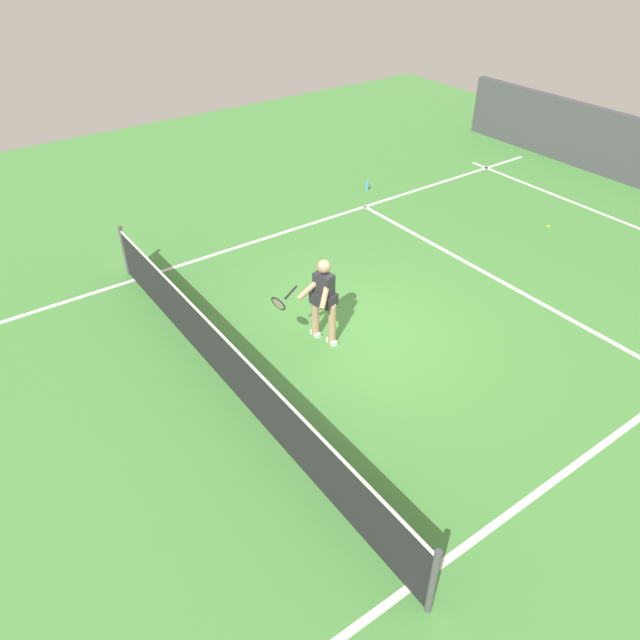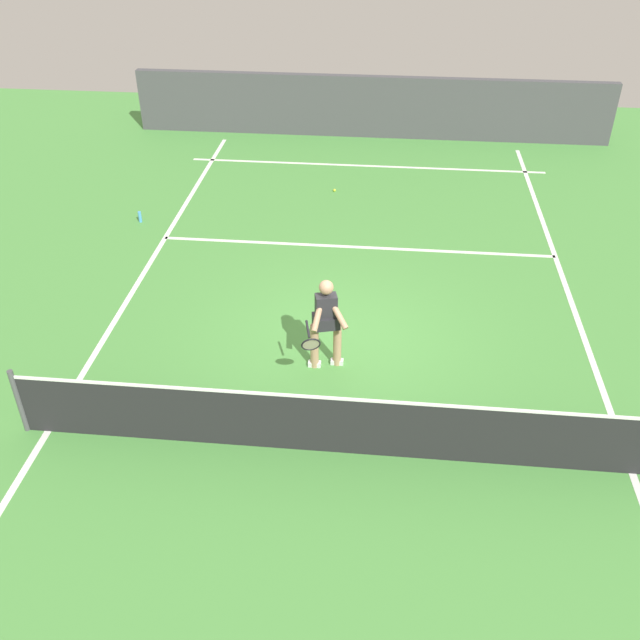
# 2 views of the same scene
# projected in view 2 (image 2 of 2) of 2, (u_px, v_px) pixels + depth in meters

# --- Properties ---
(ground_plane) EXTENTS (26.47, 26.47, 0.00)m
(ground_plane) POSITION_uv_depth(u_px,v_px,m) (344.00, 342.00, 11.69)
(ground_plane) COLOR #4C9342
(court_back_wall) EXTENTS (12.98, 0.24, 1.65)m
(court_back_wall) POSITION_uv_depth(u_px,v_px,m) (371.00, 107.00, 19.34)
(court_back_wall) COLOR #47474C
(court_back_wall) RESTS_ON ground
(baseline_marking) EXTENTS (8.98, 0.10, 0.01)m
(baseline_marking) POSITION_uv_depth(u_px,v_px,m) (366.00, 166.00, 18.00)
(baseline_marking) COLOR white
(baseline_marking) RESTS_ON ground
(service_line_marking) EXTENTS (7.98, 0.10, 0.01)m
(service_line_marking) POSITION_uv_depth(u_px,v_px,m) (356.00, 247.00, 14.41)
(service_line_marking) COLOR white
(service_line_marking) RESTS_ON ground
(sideline_left_marking) EXTENTS (0.10, 18.36, 0.01)m
(sideline_left_marking) POSITION_uv_depth(u_px,v_px,m) (591.00, 357.00, 11.35)
(sideline_left_marking) COLOR white
(sideline_left_marking) RESTS_ON ground
(sideline_right_marking) EXTENTS (0.10, 18.36, 0.01)m
(sideline_right_marking) POSITION_uv_depth(u_px,v_px,m) (110.00, 328.00, 12.02)
(sideline_right_marking) COLOR white
(sideline_right_marking) RESTS_ON ground
(court_net) EXTENTS (8.66, 0.08, 1.05)m
(court_net) POSITION_uv_depth(u_px,v_px,m) (330.00, 425.00, 9.33)
(court_net) COLOR #4C4C51
(court_net) RESTS_ON ground
(tennis_player) EXTENTS (0.67, 1.06, 1.55)m
(tennis_player) POSITION_uv_depth(u_px,v_px,m) (326.00, 322.00, 10.68)
(tennis_player) COLOR tan
(tennis_player) RESTS_ON ground
(tennis_ball_near) EXTENTS (0.07, 0.07, 0.07)m
(tennis_ball_near) POSITION_uv_depth(u_px,v_px,m) (335.00, 190.00, 16.67)
(tennis_ball_near) COLOR #D1E533
(tennis_ball_near) RESTS_ON ground
(water_bottle) EXTENTS (0.07, 0.07, 0.24)m
(water_bottle) POSITION_uv_depth(u_px,v_px,m) (140.00, 217.00, 15.30)
(water_bottle) COLOR #4C9EE5
(water_bottle) RESTS_ON ground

